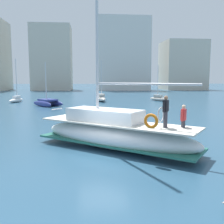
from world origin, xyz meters
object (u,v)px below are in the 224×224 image
moored_cutter_left (48,102)px  moored_sloop_near (16,99)px  moored_sloop_far (101,98)px  main_sailboat (114,132)px  moored_catamaran (159,98)px

moored_cutter_left → moored_sloop_near: bearing=132.3°
moored_sloop_near → moored_cutter_left: size_ratio=1.15×
moored_sloop_far → moored_cutter_left: (-7.99, -7.30, -0.01)m
moored_sloop_near → moored_sloop_far: (14.19, 0.48, 0.08)m
main_sailboat → moored_sloop_far: bearing=88.5°
main_sailboat → moored_sloop_near: size_ratio=1.95×
moored_sloop_near → moored_cutter_left: (6.20, -6.82, 0.06)m
moored_cutter_left → moored_sloop_far: bearing=42.4°
main_sailboat → moored_cutter_left: bearing=107.1°
main_sailboat → moored_sloop_far: size_ratio=2.00×
moored_sloop_far → moored_cutter_left: bearing=-137.6°
moored_sloop_near → moored_cutter_left: 9.22m
moored_sloop_near → moored_cutter_left: moored_sloop_near is taller
moored_sloop_near → moored_cutter_left: bearing=-47.7°
main_sailboat → moored_catamaran: size_ratio=2.21×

